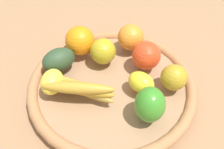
{
  "coord_description": "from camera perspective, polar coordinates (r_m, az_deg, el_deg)",
  "views": [
    {
      "loc": [
        -0.26,
        0.33,
        0.5
      ],
      "look_at": [
        0.0,
        0.0,
        0.06
      ],
      "focal_mm": 37.97,
      "sensor_mm": 36.0,
      "label": 1
    }
  ],
  "objects": [
    {
      "name": "orange_0",
      "position": [
        0.68,
        -7.72,
        8.09
      ],
      "size": [
        0.12,
        0.12,
        0.08
      ],
      "primitive_type": "sphere",
      "rotation": [
        0.0,
        0.0,
        2.51
      ],
      "color": "orange",
      "rests_on": "basket"
    },
    {
      "name": "avocado",
      "position": [
        0.65,
        -12.69,
        3.5
      ],
      "size": [
        0.09,
        0.11,
        0.06
      ],
      "primitive_type": "ellipsoid",
      "rotation": [
        0.0,
        0.0,
        4.4
      ],
      "color": "#2C4329",
      "rests_on": "basket"
    },
    {
      "name": "lemon_1",
      "position": [
        0.6,
        -14.21,
        -1.69
      ],
      "size": [
        0.08,
        0.09,
        0.05
      ],
      "primitive_type": "ellipsoid",
      "rotation": [
        0.0,
        0.0,
        2.13
      ],
      "color": "yellow",
      "rests_on": "basket"
    },
    {
      "name": "basket",
      "position": [
        0.64,
        -0.0,
        -2.54
      ],
      "size": [
        0.44,
        0.44,
        0.04
      ],
      "color": "#9A7252",
      "rests_on": "ground_plane"
    },
    {
      "name": "apple_2",
      "position": [
        0.6,
        14.65,
        -0.69
      ],
      "size": [
        0.09,
        0.09,
        0.07
      ],
      "primitive_type": "sphere",
      "rotation": [
        0.0,
        0.0,
        4.15
      ],
      "color": "#B08B21",
      "rests_on": "basket"
    },
    {
      "name": "apple_0",
      "position": [
        0.65,
        -2.18,
        5.62
      ],
      "size": [
        0.1,
        0.1,
        0.07
      ],
      "primitive_type": "sphere",
      "rotation": [
        0.0,
        0.0,
        0.59
      ],
      "color": "#AD971E",
      "rests_on": "basket"
    },
    {
      "name": "apple_1",
      "position": [
        0.64,
        8.25,
        4.55
      ],
      "size": [
        0.11,
        0.11,
        0.08
      ],
      "primitive_type": "sphere",
      "rotation": [
        0.0,
        0.0,
        5.32
      ],
      "color": "red",
      "rests_on": "basket"
    },
    {
      "name": "bell_pepper",
      "position": [
        0.52,
        9.09,
        -7.14
      ],
      "size": [
        0.1,
        0.1,
        0.09
      ],
      "primitive_type": "ellipsoid",
      "rotation": [
        0.0,
        0.0,
        5.33
      ],
      "color": "#388525",
      "rests_on": "basket"
    },
    {
      "name": "lemon_0",
      "position": [
        0.59,
        7.04,
        -1.93
      ],
      "size": [
        0.07,
        0.05,
        0.05
      ],
      "primitive_type": "ellipsoid",
      "rotation": [
        0.0,
        0.0,
        3.11
      ],
      "color": "yellow",
      "rests_on": "basket"
    },
    {
      "name": "banana_bunch",
      "position": [
        0.57,
        -7.72,
        -3.33
      ],
      "size": [
        0.18,
        0.12,
        0.06
      ],
      "color": "#AD8937",
      "rests_on": "basket"
    },
    {
      "name": "orange_1",
      "position": [
        0.7,
        4.52,
        8.92
      ],
      "size": [
        0.1,
        0.1,
        0.08
      ],
      "primitive_type": "sphere",
      "rotation": [
        0.0,
        0.0,
        1.07
      ],
      "color": "orange",
      "rests_on": "basket"
    },
    {
      "name": "ground_plane",
      "position": [
        0.65,
        -0.0,
        -3.77
      ],
      "size": [
        2.4,
        2.4,
        0.0
      ],
      "primitive_type": "plane",
      "color": "#976B4A",
      "rests_on": "ground"
    }
  ]
}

